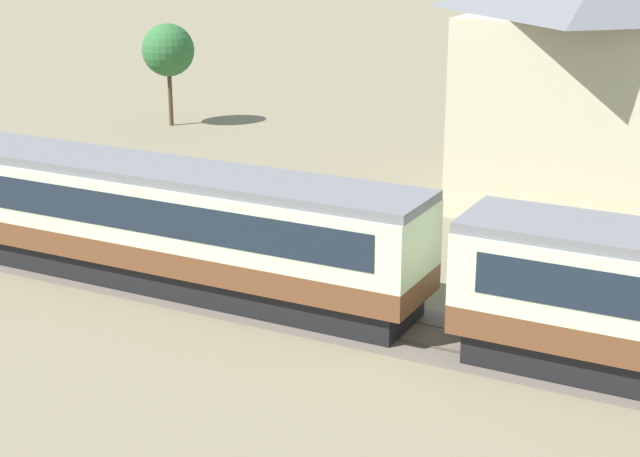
# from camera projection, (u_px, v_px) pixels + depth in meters

# --- Properties ---
(passenger_train) EXTENTS (104.57, 3.12, 3.97)m
(passenger_train) POSITION_uv_depth(u_px,v_px,m) (147.00, 216.00, 31.91)
(passenger_train) COLOR brown
(passenger_train) RESTS_ON ground_plane
(railway_track) EXTENTS (156.41, 3.60, 0.04)m
(railway_track) POSITION_uv_depth(u_px,v_px,m) (280.00, 305.00, 30.38)
(railway_track) COLOR #665B51
(railway_track) RESTS_ON ground_plane
(station_house_grey_roof) EXTENTS (10.81, 9.70, 10.52)m
(station_house_grey_roof) POSITION_uv_depth(u_px,v_px,m) (604.00, 75.00, 39.30)
(station_house_grey_roof) COLOR beige
(station_house_grey_roof) RESTS_ON ground_plane
(yard_tree_1) EXTENTS (2.96, 2.96, 5.79)m
(yard_tree_1) POSITION_uv_depth(u_px,v_px,m) (168.00, 50.00, 55.10)
(yard_tree_1) COLOR #4C3823
(yard_tree_1) RESTS_ON ground_plane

